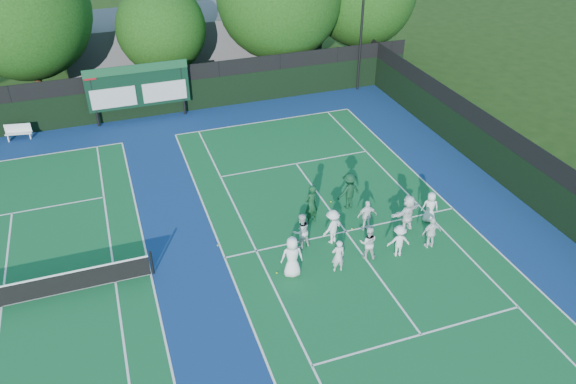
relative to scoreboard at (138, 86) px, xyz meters
name	(u,v)px	position (x,y,z in m)	size (l,w,h in m)	color
ground	(355,245)	(7.01, -15.59, -2.19)	(120.00, 120.00, 0.00)	#1A330D
court_apron	(212,261)	(1.01, -14.59, -2.19)	(34.00, 32.00, 0.01)	navy
near_court	(346,232)	(7.01, -14.59, -2.18)	(11.05, 23.85, 0.01)	#12592C
left_court	(2,306)	(-6.99, -14.59, -2.18)	(11.05, 23.85, 0.01)	#12592C
back_fence	(156,95)	(1.01, 0.41, -0.83)	(34.00, 0.08, 3.00)	black
divider_fence_right	(521,171)	(16.01, -14.59, -0.83)	(0.08, 32.00, 3.00)	black
scoreboard	(138,86)	(0.00, 0.00, 0.00)	(6.00, 0.21, 3.55)	black
clubhouse	(194,39)	(5.01, 8.41, -0.19)	(18.00, 6.00, 4.00)	slate
bench	(19,131)	(-6.96, -0.22, -1.70)	(1.49, 0.61, 0.91)	white
tree_b	(25,15)	(-5.53, 3.99, 3.67)	(7.97, 7.97, 10.05)	black
tree_c	(164,30)	(2.37, 3.99, 1.98)	(5.70, 5.70, 7.17)	black
tennis_ball_0	(277,273)	(3.26, -16.22, -2.16)	(0.07, 0.07, 0.07)	#C6D519
tennis_ball_1	(331,202)	(7.31, -12.21, -2.16)	(0.07, 0.07, 0.07)	#C6D519
tennis_ball_2	(428,227)	(10.60, -15.53, -2.16)	(0.07, 0.07, 0.07)	#C6D519
tennis_ball_3	(218,245)	(1.44, -13.71, -2.16)	(0.07, 0.07, 0.07)	#C6D519
tennis_ball_4	(352,229)	(7.34, -14.51, -2.16)	(0.07, 0.07, 0.07)	#C6D519
player_front_0	(292,257)	(3.82, -16.48, -1.29)	(0.88, 0.58, 1.81)	white
player_front_1	(338,256)	(5.62, -16.84, -1.45)	(0.54, 0.36, 1.48)	silver
player_front_2	(368,243)	(7.12, -16.47, -1.44)	(0.73, 0.57, 1.49)	silver
player_front_3	(399,241)	(8.37, -16.76, -1.46)	(0.94, 0.54, 1.46)	white
player_front_4	(431,233)	(9.92, -16.73, -1.45)	(0.87, 0.36, 1.48)	white
player_back_0	(301,231)	(4.78, -14.90, -1.38)	(0.79, 0.62, 1.63)	silver
player_back_1	(332,227)	(6.15, -15.03, -1.39)	(1.03, 0.59, 1.60)	white
player_back_2	(367,216)	(7.92, -14.72, -1.44)	(0.88, 0.36, 1.50)	white
player_back_3	(408,213)	(9.58, -15.31, -1.31)	(1.64, 0.52, 1.77)	white
player_back_4	(430,207)	(10.88, -15.06, -1.44)	(0.73, 0.48, 1.50)	white
coach_left	(311,204)	(5.81, -13.41, -1.21)	(0.71, 0.47, 1.96)	#103C1F
coach_right	(349,191)	(7.91, -12.85, -1.29)	(1.17, 0.67, 1.81)	#0E351E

